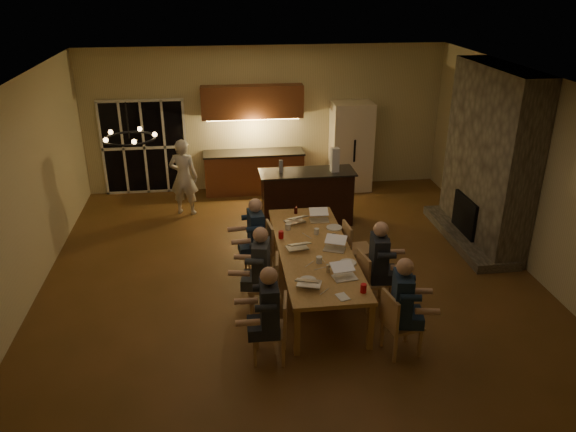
{
  "coord_description": "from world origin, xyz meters",
  "views": [
    {
      "loc": [
        -1.06,
        -7.8,
        4.65
      ],
      "look_at": [
        -0.03,
        0.3,
        1.07
      ],
      "focal_mm": 35.0,
      "sensor_mm": 36.0,
      "label": 1
    }
  ],
  "objects_px": {
    "chair_left_mid": "(264,285)",
    "plate_left": "(308,280)",
    "chair_right_near": "(402,323)",
    "laptop_c": "(297,241)",
    "mug_back": "(288,227)",
    "redcup_mid": "(281,235)",
    "person_left_far": "(256,238)",
    "laptop_f": "(320,215)",
    "chair_right_mid": "(375,280)",
    "dining_table": "(314,270)",
    "refrigerator": "(351,146)",
    "chair_left_far": "(258,250)",
    "chair_right_far": "(358,248)",
    "laptop_a": "(309,277)",
    "bar_island": "(307,197)",
    "person_right_near": "(401,306)",
    "mug_front": "(319,260)",
    "laptop_e": "(295,216)",
    "mug_mid": "(317,231)",
    "bar_bottle": "(281,166)",
    "bar_blender": "(335,160)",
    "laptop_d": "(335,243)",
    "redcup_near": "(363,288)",
    "laptop_b": "(345,271)",
    "standing_person": "(184,177)",
    "person_left_mid": "(261,271)",
    "plate_near": "(348,263)",
    "person_right_mid": "(378,265)",
    "chandelier": "(129,138)",
    "can_cola": "(296,210)",
    "plate_far": "(334,228)",
    "can_right": "(333,237)",
    "person_left_near": "(269,316)",
    "can_silver": "(328,268)",
    "chair_left_near": "(270,329)"
  },
  "relations": [
    {
      "from": "laptop_c",
      "to": "can_right",
      "type": "xyz_separation_m",
      "value": [
        0.61,
        0.18,
        -0.05
      ]
    },
    {
      "from": "chandelier",
      "to": "plate_far",
      "type": "relative_size",
      "value": 2.47
    },
    {
      "from": "person_right_near",
      "to": "mug_front",
      "type": "height_order",
      "value": "person_right_near"
    },
    {
      "from": "chair_left_mid",
      "to": "laptop_e",
      "type": "distance_m",
      "value": 1.7
    },
    {
      "from": "person_right_mid",
      "to": "redcup_near",
      "type": "distance_m",
      "value": 0.92
    },
    {
      "from": "refrigerator",
      "to": "chair_left_far",
      "type": "distance_m",
      "value": 4.5
    },
    {
      "from": "chandelier",
      "to": "standing_person",
      "type": "bearing_deg",
      "value": 85.09
    },
    {
      "from": "laptop_f",
      "to": "mug_mid",
      "type": "height_order",
      "value": "laptop_f"
    },
    {
      "from": "bar_island",
      "to": "standing_person",
      "type": "relative_size",
      "value": 1.16
    },
    {
      "from": "person_left_near",
      "to": "laptop_b",
      "type": "xyz_separation_m",
      "value": [
        1.12,
        0.71,
        0.17
      ]
    },
    {
      "from": "redcup_near",
      "to": "laptop_b",
      "type": "bearing_deg",
      "value": 112.08
    },
    {
      "from": "mug_back",
      "to": "redcup_mid",
      "type": "distance_m",
      "value": 0.34
    },
    {
      "from": "person_left_far",
      "to": "laptop_f",
      "type": "xyz_separation_m",
      "value": [
        1.11,
        0.43,
        0.17
      ]
    },
    {
      "from": "plate_near",
      "to": "laptop_f",
      "type": "bearing_deg",
      "value": 95.32
    },
    {
      "from": "refrigerator",
      "to": "laptop_b",
      "type": "distance_m",
      "value": 5.52
    },
    {
      "from": "person_left_far",
      "to": "plate_far",
      "type": "bearing_deg",
      "value": 88.63
    },
    {
      "from": "refrigerator",
      "to": "plate_far",
      "type": "height_order",
      "value": "refrigerator"
    },
    {
      "from": "refrigerator",
      "to": "mug_mid",
      "type": "relative_size",
      "value": 20.0
    },
    {
      "from": "mug_back",
      "to": "can_silver",
      "type": "xyz_separation_m",
      "value": [
        0.38,
        -1.48,
        0.01
      ]
    },
    {
      "from": "bar_island",
      "to": "plate_left",
      "type": "xyz_separation_m",
      "value": [
        -0.56,
        -3.56,
        0.22
      ]
    },
    {
      "from": "chair_right_far",
      "to": "laptop_a",
      "type": "height_order",
      "value": "laptop_a"
    },
    {
      "from": "chair_right_near",
      "to": "laptop_c",
      "type": "relative_size",
      "value": 2.78
    },
    {
      "from": "laptop_e",
      "to": "mug_back",
      "type": "relative_size",
      "value": 3.2
    },
    {
      "from": "chair_right_near",
      "to": "mug_back",
      "type": "distance_m",
      "value": 2.69
    },
    {
      "from": "chair_right_far",
      "to": "plate_near",
      "type": "relative_size",
      "value": 3.61
    },
    {
      "from": "redcup_near",
      "to": "can_silver",
      "type": "bearing_deg",
      "value": 121.43
    },
    {
      "from": "laptop_a",
      "to": "laptop_d",
      "type": "distance_m",
      "value": 1.12
    },
    {
      "from": "mug_front",
      "to": "plate_left",
      "type": "xyz_separation_m",
      "value": [
        -0.24,
        -0.49,
        -0.04
      ]
    },
    {
      "from": "chair_right_mid",
      "to": "can_cola",
      "type": "distance_m",
      "value": 2.14
    },
    {
      "from": "person_left_far",
      "to": "bar_bottle",
      "type": "height_order",
      "value": "person_left_far"
    },
    {
      "from": "person_right_mid",
      "to": "laptop_b",
      "type": "bearing_deg",
      "value": 130.21
    },
    {
      "from": "person_right_near",
      "to": "laptop_c",
      "type": "relative_size",
      "value": 4.31
    },
    {
      "from": "laptop_e",
      "to": "bar_bottle",
      "type": "relative_size",
      "value": 1.33
    },
    {
      "from": "laptop_e",
      "to": "mug_mid",
      "type": "bearing_deg",
      "value": 97.96
    },
    {
      "from": "chair_left_mid",
      "to": "plate_left",
      "type": "height_order",
      "value": "chair_left_mid"
    },
    {
      "from": "chair_left_mid",
      "to": "mug_front",
      "type": "height_order",
      "value": "chair_left_mid"
    },
    {
      "from": "laptop_d",
      "to": "plate_near",
      "type": "xyz_separation_m",
      "value": [
        0.11,
        -0.45,
        -0.1
      ]
    },
    {
      "from": "bar_island",
      "to": "chair_right_near",
      "type": "xyz_separation_m",
      "value": [
        0.58,
        -4.26,
        -0.1
      ]
    },
    {
      "from": "plate_far",
      "to": "laptop_e",
      "type": "bearing_deg",
      "value": 151.03
    },
    {
      "from": "laptop_d",
      "to": "bar_island",
      "type": "bearing_deg",
      "value": 113.03
    },
    {
      "from": "person_right_mid",
      "to": "redcup_near",
      "type": "bearing_deg",
      "value": 157.23
    },
    {
      "from": "person_left_mid",
      "to": "plate_near",
      "type": "distance_m",
      "value": 1.26
    },
    {
      "from": "bar_island",
      "to": "person_right_near",
      "type": "bearing_deg",
      "value": -83.17
    },
    {
      "from": "chair_left_near",
      "to": "laptop_b",
      "type": "bearing_deg",
      "value": 128.42
    },
    {
      "from": "chair_left_mid",
      "to": "chair_right_far",
      "type": "xyz_separation_m",
      "value": [
        1.65,
        0.99,
        0.0
      ]
    },
    {
      "from": "chair_right_mid",
      "to": "person_right_mid",
      "type": "height_order",
      "value": "person_right_mid"
    },
    {
      "from": "chair_right_mid",
      "to": "dining_table",
      "type": "bearing_deg",
      "value": 48.58
    },
    {
      "from": "person_right_near",
      "to": "standing_person",
      "type": "distance_m",
      "value": 5.85
    },
    {
      "from": "person_right_near",
      "to": "bar_blender",
      "type": "distance_m",
      "value": 4.24
    },
    {
      "from": "chair_right_mid",
      "to": "standing_person",
      "type": "distance_m",
      "value": 4.91
    }
  ]
}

